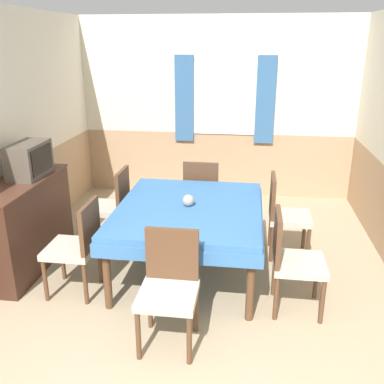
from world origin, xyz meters
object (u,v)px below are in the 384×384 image
Objects in this scene: chair_left_far at (112,204)px; vase at (188,200)px; chair_head_near at (169,284)px; chair_right_near at (292,258)px; chair_head_window at (202,191)px; tv at (29,160)px; chair_right_far at (284,213)px; dining_table at (189,216)px; chair_left_near at (78,244)px; sideboard at (24,224)px.

vase is (0.95, -0.51, 0.28)m from chair_left_far.
chair_head_near is 1.11m from chair_right_near.
chair_head_window is at bearing 89.38° from vase.
tv is at bearing 122.06° from chair_left_far.
chair_right_far is 1.74× the size of tv.
dining_table is 14.14× the size of vase.
chair_left_far is at bearing 32.06° from tv.
chair_head_window is (0.96, 0.56, 0.00)m from chair_left_far.
chair_left_near reaches higher than vase.
chair_head_near reaches higher than dining_table.
chair_left_near is (-1.92, -1.03, 0.00)m from chair_right_far.
tv is (-0.70, -0.44, 0.61)m from chair_left_far.
chair_right_near and chair_head_window have the same top height.
sideboard reaches higher than chair_head_near.
chair_right_far and chair_left_near have the same top height.
tv reaches higher than dining_table.
chair_left_near is at bearing -180.00° from chair_left_far.
chair_right_far is 0.68× the size of sideboard.
dining_table is 1.83× the size of chair_left_near.
vase is at bearing 3.91° from sideboard.
sideboard is (-1.70, -1.18, -0.02)m from chair_head_window.
chair_left_far is at bearing -118.08° from chair_right_near.
chair_head_near is 1.00× the size of chair_right_near.
chair_head_near is 2.15m from chair_head_window.
chair_left_far reaches higher than dining_table.
chair_head_near is at bearing -89.39° from vase.
chair_right_near is at bearing -28.08° from dining_table.
dining_table is 1.10m from chair_left_near.
sideboard reaches higher than chair_right_far.
chair_left_far is (-0.96, 0.51, -0.12)m from dining_table.
dining_table is 3.18× the size of tv.
dining_table is 1.10m from chair_left_far.
chair_head_near is 2.11m from tv.
sideboard is 1.72m from vase.
chair_head_near is 1.86m from chair_right_far.
chair_left_far is 1.00× the size of chair_head_near.
chair_right_near is (0.96, 0.56, 0.00)m from chair_head_near.
tv is at bearing 177.60° from vase.
chair_head_near is 1.96m from sideboard.
chair_left_far is 0.96m from sideboard.
dining_table is at bearing -118.08° from chair_right_near.
chair_right_near is 2.69m from sideboard.
chair_left_far and chair_right_far have the same top height.
chair_right_far is at bearing -90.00° from chair_left_far.
chair_left_near is 0.84m from sideboard.
dining_table is 1.10m from chair_right_far.
chair_head_near is 1.12m from vase.
tv is (-1.66, 1.15, 0.61)m from chair_head_near.
chair_right_far is (0.96, 0.51, -0.12)m from dining_table.
chair_head_window reaches higher than dining_table.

